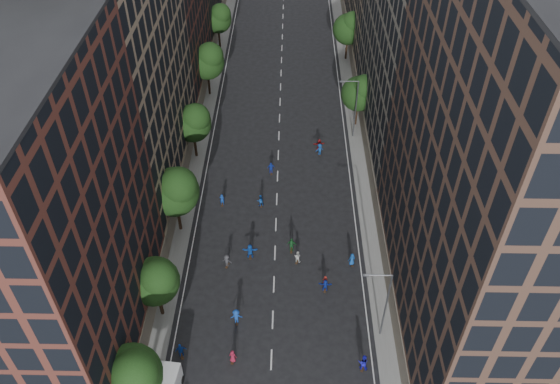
# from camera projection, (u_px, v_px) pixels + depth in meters

# --- Properties ---
(ground) EXTENTS (240.00, 240.00, 0.00)m
(ground) POSITION_uv_depth(u_px,v_px,m) (278.00, 157.00, 74.66)
(ground) COLOR black
(ground) RESTS_ON ground
(sidewalk_left) EXTENTS (4.00, 105.00, 0.15)m
(sidewalk_left) POSITION_uv_depth(u_px,v_px,m) (198.00, 125.00, 80.37)
(sidewalk_left) COLOR slate
(sidewalk_left) RESTS_ON ground
(sidewalk_right) EXTENTS (4.00, 105.00, 0.15)m
(sidewalk_right) POSITION_uv_depth(u_px,v_px,m) (361.00, 126.00, 80.04)
(sidewalk_right) COLOR slate
(sidewalk_right) RESTS_ON ground
(bldg_left_a) EXTENTS (14.00, 22.00, 30.00)m
(bldg_left_a) POSITION_uv_depth(u_px,v_px,m) (31.00, 231.00, 43.30)
(bldg_left_a) COLOR #542820
(bldg_left_a) RESTS_ON ground
(bldg_left_b) EXTENTS (14.00, 26.00, 34.00)m
(bldg_left_b) POSITION_uv_depth(u_px,v_px,m) (104.00, 61.00, 59.87)
(bldg_left_b) COLOR #8D755C
(bldg_left_b) RESTS_ON ground
(bldg_left_c) EXTENTS (14.00, 20.00, 28.00)m
(bldg_left_c) POSITION_uv_depth(u_px,v_px,m) (150.00, 3.00, 79.03)
(bldg_left_c) COLOR #542820
(bldg_left_c) RESTS_ON ground
(bldg_right_a) EXTENTS (14.00, 30.00, 36.00)m
(bldg_right_a) POSITION_uv_depth(u_px,v_px,m) (508.00, 176.00, 43.76)
(bldg_right_a) COLOR #4A3227
(bldg_right_a) RESTS_ON ground
(bldg_right_b) EXTENTS (14.00, 28.00, 33.00)m
(bldg_right_b) POSITION_uv_depth(u_px,v_px,m) (434.00, 32.00, 66.40)
(bldg_right_b) COLOR #6A6358
(bldg_right_b) RESTS_ON ground
(tree_left_0) EXTENTS (5.20, 5.20, 8.83)m
(tree_left_0) POSITION_uv_depth(u_px,v_px,m) (132.00, 375.00, 43.87)
(tree_left_0) COLOR black
(tree_left_0) RESTS_ON ground
(tree_left_1) EXTENTS (4.80, 4.80, 8.21)m
(tree_left_1) POSITION_uv_depth(u_px,v_px,m) (156.00, 280.00, 51.61)
(tree_left_1) COLOR black
(tree_left_1) RESTS_ON ground
(tree_left_2) EXTENTS (5.60, 5.60, 9.45)m
(tree_left_2) POSITION_uv_depth(u_px,v_px,m) (176.00, 190.00, 60.01)
(tree_left_2) COLOR black
(tree_left_2) RESTS_ON ground
(tree_left_3) EXTENTS (5.00, 5.00, 8.58)m
(tree_left_3) POSITION_uv_depth(u_px,v_px,m) (193.00, 122.00, 70.83)
(tree_left_3) COLOR black
(tree_left_3) RESTS_ON ground
(tree_left_4) EXTENTS (5.40, 5.40, 9.08)m
(tree_left_4) POSITION_uv_depth(u_px,v_px,m) (208.00, 60.00, 82.57)
(tree_left_4) COLOR black
(tree_left_4) RESTS_ON ground
(tree_left_5) EXTENTS (4.80, 4.80, 8.33)m
(tree_left_5) POSITION_uv_depth(u_px,v_px,m) (219.00, 18.00, 94.80)
(tree_left_5) COLOR black
(tree_left_5) RESTS_ON ground
(tree_right_a) EXTENTS (5.00, 5.00, 8.39)m
(tree_right_a) POSITION_uv_depth(u_px,v_px,m) (360.00, 92.00, 76.61)
(tree_right_a) COLOR black
(tree_right_a) RESTS_ON ground
(tree_right_b) EXTENTS (5.20, 5.20, 8.83)m
(tree_right_b) POSITION_uv_depth(u_px,v_px,m) (350.00, 27.00, 91.31)
(tree_right_b) COLOR black
(tree_right_b) RESTS_ON ground
(streetlamp_near) EXTENTS (2.64, 0.22, 9.06)m
(streetlamp_near) POSITION_uv_depth(u_px,v_px,m) (384.00, 302.00, 50.19)
(streetlamp_near) COLOR #595B60
(streetlamp_near) RESTS_ON ground
(streetlamp_far) EXTENTS (2.64, 0.22, 9.06)m
(streetlamp_far) POSITION_uv_depth(u_px,v_px,m) (354.00, 106.00, 74.81)
(streetlamp_far) COLOR #595B60
(streetlamp_far) RESTS_ON ground
(skater_2) EXTENTS (1.07, 0.90, 1.94)m
(skater_2) POSITION_uv_depth(u_px,v_px,m) (363.00, 362.00, 50.23)
(skater_2) COLOR #1917BC
(skater_2) RESTS_ON ground
(skater_3) EXTENTS (1.25, 0.79, 1.84)m
(skater_3) POSITION_uv_depth(u_px,v_px,m) (236.00, 317.00, 54.05)
(skater_3) COLOR #133FA1
(skater_3) RESTS_ON ground
(skater_4) EXTENTS (1.16, 0.70, 1.85)m
(skater_4) POSITION_uv_depth(u_px,v_px,m) (181.00, 351.00, 51.20)
(skater_4) COLOR #133C9E
(skater_4) RESTS_ON ground
(skater_5) EXTENTS (1.44, 0.54, 1.53)m
(skater_5) POSITION_uv_depth(u_px,v_px,m) (325.00, 286.00, 57.16)
(skater_5) COLOR #132BA0
(skater_5) RESTS_ON ground
(skater_6) EXTENTS (0.84, 0.65, 1.53)m
(skater_6) POSITION_uv_depth(u_px,v_px,m) (233.00, 356.00, 50.92)
(skater_6) COLOR maroon
(skater_6) RESTS_ON ground
(skater_7) EXTENTS (0.61, 0.46, 1.52)m
(skater_7) POSITION_uv_depth(u_px,v_px,m) (325.00, 281.00, 57.59)
(skater_7) COLOR maroon
(skater_7) RESTS_ON ground
(skater_8) EXTENTS (0.92, 0.82, 1.55)m
(skater_8) POSITION_uv_depth(u_px,v_px,m) (297.00, 257.00, 60.11)
(skater_8) COLOR silver
(skater_8) RESTS_ON ground
(skater_9) EXTENTS (1.15, 0.84, 1.60)m
(skater_9) POSITION_uv_depth(u_px,v_px,m) (227.00, 261.00, 59.64)
(skater_9) COLOR #3A3A3F
(skater_9) RESTS_ON ground
(skater_10) EXTENTS (1.16, 0.59, 1.90)m
(skater_10) POSITION_uv_depth(u_px,v_px,m) (292.00, 245.00, 61.20)
(skater_10) COLOR #1B5B28
(skater_10) RESTS_ON ground
(skater_11) EXTENTS (1.76, 0.58, 1.88)m
(skater_11) POSITION_uv_depth(u_px,v_px,m) (250.00, 251.00, 60.51)
(skater_11) COLOR #164DB6
(skater_11) RESTS_ON ground
(skater_12) EXTENTS (0.88, 0.70, 1.57)m
(skater_12) POSITION_uv_depth(u_px,v_px,m) (352.00, 260.00, 59.82)
(skater_12) COLOR #13479D
(skater_12) RESTS_ON ground
(skater_13) EXTENTS (0.62, 0.43, 1.62)m
(skater_13) POSITION_uv_depth(u_px,v_px,m) (222.00, 200.00, 67.02)
(skater_13) COLOR #143EA3
(skater_13) RESTS_ON ground
(skater_14) EXTENTS (0.97, 0.86, 1.64)m
(skater_14) POSITION_uv_depth(u_px,v_px,m) (260.00, 201.00, 66.88)
(skater_14) COLOR #154CAB
(skater_14) RESTS_ON ground
(skater_15) EXTENTS (1.27, 1.00, 1.72)m
(skater_15) POSITION_uv_depth(u_px,v_px,m) (320.00, 150.00, 74.52)
(skater_15) COLOR #124395
(skater_15) RESTS_ON ground
(skater_16) EXTENTS (1.05, 0.58, 1.70)m
(skater_16) POSITION_uv_depth(u_px,v_px,m) (271.00, 168.00, 71.54)
(skater_16) COLOR #1735BD
(skater_16) RESTS_ON ground
(skater_17) EXTENTS (1.68, 0.79, 1.74)m
(skater_17) POSITION_uv_depth(u_px,v_px,m) (319.00, 145.00, 75.28)
(skater_17) COLOR #A51B1D
(skater_17) RESTS_ON ground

